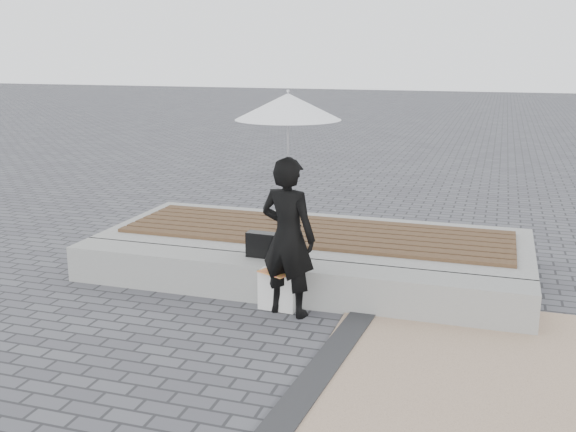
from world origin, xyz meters
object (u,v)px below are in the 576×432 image
object	(u,v)px
parasol	(288,107)
handbag	(264,245)
woman	(288,237)
canvas_tote	(278,290)
seating_ledge	(285,281)

from	to	relation	value
parasol	handbag	world-z (taller)	parasol
woman	handbag	distance (m)	0.69
parasol	canvas_tote	bearing A→B (deg)	147.13
handbag	canvas_tote	distance (m)	0.60
woman	parasol	distance (m)	1.25
woman	seating_ledge	bearing A→B (deg)	-54.75
handbag	canvas_tote	world-z (taller)	handbag
handbag	canvas_tote	xyz separation A→B (m)	(0.29, -0.40, -0.33)
seating_ledge	woman	bearing A→B (deg)	-67.28
parasol	canvas_tote	distance (m)	1.84
canvas_tote	woman	bearing A→B (deg)	-28.02
woman	parasol	xyz separation A→B (m)	(0.00, 0.00, 1.25)
seating_ledge	parasol	bearing A→B (deg)	-67.28
seating_ledge	handbag	xyz separation A→B (m)	(-0.27, 0.12, 0.33)
parasol	handbag	bearing A→B (deg)	130.76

